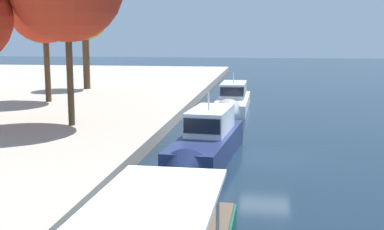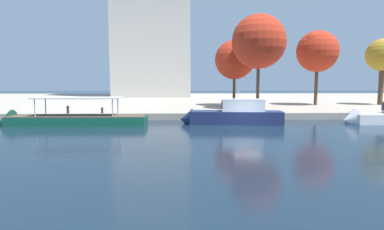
% 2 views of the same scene
% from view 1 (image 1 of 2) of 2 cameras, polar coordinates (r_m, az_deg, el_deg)
% --- Properties ---
extents(ground_plane, '(220.00, 220.00, 0.00)m').
position_cam_1_polar(ground_plane, '(24.89, 8.60, -5.00)').
color(ground_plane, '#142333').
extents(motor_yacht_1, '(10.12, 3.16, 4.04)m').
position_cam_1_polar(motor_yacht_1, '(23.81, 1.61, -3.80)').
color(motor_yacht_1, navy).
rests_on(motor_yacht_1, ground_plane).
extents(motor_yacht_2, '(10.82, 2.56, 3.95)m').
position_cam_1_polar(motor_yacht_2, '(39.94, 4.75, 1.41)').
color(motor_yacht_2, white).
rests_on(motor_yacht_2, ground_plane).
extents(tree_0, '(4.77, 4.67, 9.57)m').
position_cam_1_polar(tree_0, '(50.69, -12.43, 11.02)').
color(tree_0, '#4C3823').
rests_on(tree_0, dock_promenade).
extents(tree_3, '(5.87, 5.87, 10.59)m').
position_cam_1_polar(tree_3, '(41.49, -16.91, 12.13)').
color(tree_3, '#4C3823').
rests_on(tree_3, dock_promenade).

